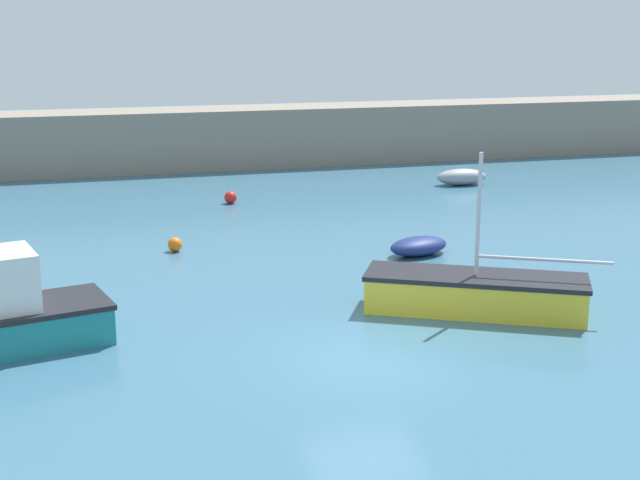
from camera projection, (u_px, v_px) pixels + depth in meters
ground_plane at (366, 363)px, 19.52m from camera, size 120.00×120.00×0.20m
harbor_breakwater at (194, 138)px, 44.21m from camera, size 54.10×3.37×2.90m
fishing_dinghy_green at (419, 246)px, 27.97m from camera, size 2.28×1.67×0.57m
dinghy_near_pier at (462, 177)px, 39.74m from camera, size 2.36×1.15×0.73m
sailboat_short_mast at (475, 293)px, 22.47m from camera, size 5.73×4.07×4.08m
mooring_buoy_orange at (175, 244)px, 28.41m from camera, size 0.46×0.46×0.46m
mooring_buoy_red at (230, 197)px, 35.77m from camera, size 0.50×0.50×0.50m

